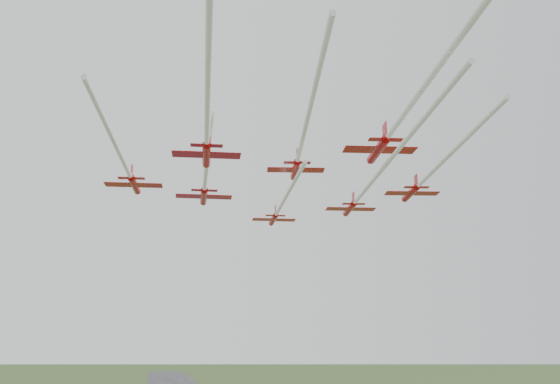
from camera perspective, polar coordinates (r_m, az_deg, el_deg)
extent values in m
cylinder|color=#BB0104|center=(119.42, -0.61, -2.52)|extent=(1.66, 7.93, 1.02)
cone|color=#BB0104|center=(124.07, -0.85, -2.95)|extent=(1.15, 1.74, 1.02)
cone|color=#BB0104|center=(115.05, -0.37, -2.08)|extent=(1.01, 1.18, 0.93)
ellipsoid|color=black|center=(121.30, -0.71, -2.52)|extent=(0.46, 0.91, 0.30)
cube|color=#BB0104|center=(118.65, -0.57, -2.56)|extent=(8.32, 3.07, 0.09)
cube|color=#BB0104|center=(115.91, -0.42, -2.17)|extent=(3.78, 1.41, 0.07)
cube|color=#BB0104|center=(116.30, -0.43, -1.69)|extent=(0.23, 1.67, 1.85)
cylinder|color=white|center=(98.29, 0.78, -0.03)|extent=(3.30, 33.55, 0.56)
cylinder|color=#BB0104|center=(111.18, -6.98, -0.39)|extent=(1.80, 9.50, 1.22)
cone|color=#BB0104|center=(116.75, -7.04, -1.05)|extent=(1.34, 2.07, 1.22)
cone|color=#BB0104|center=(105.95, -6.92, 0.29)|extent=(1.19, 1.40, 1.11)
ellipsoid|color=black|center=(113.45, -7.00, -0.44)|extent=(0.53, 1.08, 0.36)
cube|color=#BB0104|center=(110.25, -6.98, -0.43)|extent=(9.94, 3.49, 0.11)
cube|color=#BB0104|center=(106.97, -6.93, 0.15)|extent=(4.52, 1.61, 0.09)
cube|color=#BB0104|center=(107.49, -6.92, 0.75)|extent=(0.23, 2.00, 2.22)
cylinder|color=white|center=(88.57, -6.66, 3.10)|extent=(2.82, 34.81, 0.67)
cylinder|color=#BB0104|center=(110.56, 6.39, -1.53)|extent=(2.17, 8.36, 1.07)
cone|color=#BB0104|center=(115.39, 5.95, -2.07)|extent=(1.30, 1.88, 1.07)
cone|color=#BB0104|center=(106.02, 6.84, -0.98)|extent=(1.12, 1.29, 0.98)
ellipsoid|color=black|center=(112.51, 6.21, -1.55)|extent=(0.53, 0.97, 0.31)
cube|color=#BB0104|center=(109.75, 6.46, -1.56)|extent=(8.84, 3.66, 0.10)
cube|color=#BB0104|center=(106.91, 6.74, -1.09)|extent=(4.02, 1.68, 0.08)
cube|color=#BB0104|center=(107.34, 6.71, -0.55)|extent=(0.33, 1.75, 1.95)
cylinder|color=white|center=(80.29, 10.40, 3.37)|extent=(7.72, 53.07, 0.59)
cylinder|color=#BB0104|center=(97.27, -13.16, 0.65)|extent=(1.83, 8.32, 1.07)
cone|color=#BB0104|center=(102.08, -12.84, -0.06)|extent=(1.23, 1.84, 1.07)
cone|color=#BB0104|center=(92.75, -13.50, 1.38)|extent=(1.08, 1.25, 0.97)
ellipsoid|color=black|center=(99.23, -13.02, 0.58)|extent=(0.49, 0.96, 0.31)
cube|color=#BB0104|center=(96.46, -13.23, 0.62)|extent=(8.74, 3.31, 0.10)
cube|color=#BB0104|center=(93.63, -13.43, 1.23)|extent=(3.98, 1.52, 0.08)
cube|color=#BB0104|center=(94.10, -13.38, 1.83)|extent=(0.26, 1.75, 1.94)
cylinder|color=white|center=(76.09, -15.09, 4.83)|extent=(3.76, 33.98, 0.58)
cylinder|color=#BB0104|center=(97.14, 1.41, 2.03)|extent=(2.45, 8.59, 1.10)
cone|color=#BB0104|center=(102.11, 1.22, 1.24)|extent=(1.38, 1.96, 1.10)
cone|color=#BB0104|center=(92.49, 1.60, 2.87)|extent=(1.18, 1.35, 1.00)
ellipsoid|color=black|center=(99.18, 1.33, 1.94)|extent=(0.57, 1.01, 0.32)
cube|color=#BB0104|center=(96.31, 1.44, 2.02)|extent=(9.12, 3.98, 0.10)
cube|color=#BB0104|center=(93.40, 1.56, 2.70)|extent=(4.15, 1.83, 0.08)
cube|color=#BB0104|center=(93.92, 1.55, 3.31)|extent=(0.39, 1.80, 2.01)
cylinder|color=white|center=(72.30, 2.79, 7.75)|extent=(7.24, 41.31, 0.60)
cylinder|color=#BB0104|center=(101.70, 11.86, -0.10)|extent=(2.38, 8.24, 1.06)
cone|color=#BB0104|center=(106.37, 11.23, -0.74)|extent=(1.33, 1.88, 1.06)
cone|color=#BB0104|center=(97.32, 12.50, 0.56)|extent=(1.14, 1.30, 0.96)
ellipsoid|color=black|center=(103.60, 11.59, -0.15)|extent=(0.55, 0.97, 0.31)
cube|color=#BB0104|center=(100.91, 11.97, -0.13)|extent=(8.76, 3.85, 0.10)
cube|color=#BB0104|center=(98.17, 12.37, 0.43)|extent=(3.98, 1.77, 0.08)
cube|color=#BB0104|center=(98.61, 12.31, 1.00)|extent=(0.38, 1.72, 1.92)
cylinder|color=white|center=(80.92, 15.61, 3.68)|extent=(6.21, 34.08, 0.58)
cylinder|color=#BB0104|center=(83.73, -6.74, 3.39)|extent=(1.83, 8.76, 1.13)
cone|color=#BB0104|center=(88.78, -6.76, 2.38)|extent=(1.27, 1.93, 1.13)
cone|color=#BB0104|center=(79.00, -6.72, 4.46)|extent=(1.12, 1.31, 1.02)
ellipsoid|color=black|center=(85.81, -6.74, 3.24)|extent=(0.51, 1.00, 0.33)
cube|color=#BB0104|center=(82.87, -6.74, 3.39)|extent=(9.20, 3.39, 0.10)
cube|color=#BB0104|center=(79.93, -6.72, 4.24)|extent=(4.18, 1.56, 0.08)
cube|color=#BB0104|center=(80.48, -6.70, 4.95)|extent=(0.25, 1.85, 2.05)
cylinder|color=white|center=(54.83, -6.53, 13.02)|extent=(4.77, 50.94, 0.61)
cylinder|color=#BB0104|center=(85.23, 8.95, 3.82)|extent=(2.42, 9.39, 1.21)
cone|color=#BB0104|center=(90.48, 8.17, 2.74)|extent=(1.45, 2.11, 1.21)
cone|color=#BB0104|center=(80.32, 9.79, 4.97)|extent=(1.26, 1.45, 1.10)
ellipsoid|color=black|center=(87.39, 8.63, 3.66)|extent=(0.59, 1.09, 0.35)
cube|color=#BB0104|center=(84.33, 9.09, 3.82)|extent=(9.93, 4.10, 0.11)
cube|color=#BB0104|center=(81.28, 9.62, 4.74)|extent=(4.52, 1.88, 0.09)
cube|color=#BB0104|center=(81.87, 9.55, 5.49)|extent=(0.37, 1.97, 2.19)
cylinder|color=white|center=(55.58, 16.80, 14.28)|extent=(7.93, 54.77, 0.66)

